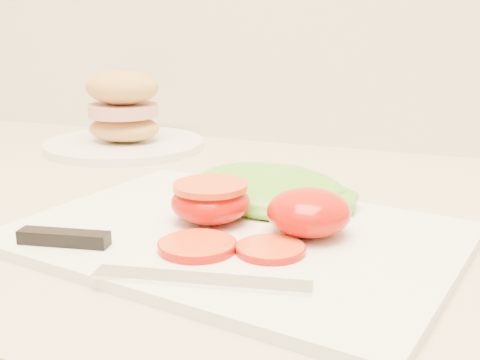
% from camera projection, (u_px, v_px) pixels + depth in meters
% --- Properties ---
extents(cutting_board, '(0.43, 0.34, 0.01)m').
position_uv_depth(cutting_board, '(236.00, 236.00, 0.55)').
color(cutting_board, white).
rests_on(cutting_board, counter).
extents(tomato_half_dome, '(0.08, 0.08, 0.04)m').
position_uv_depth(tomato_half_dome, '(309.00, 212.00, 0.53)').
color(tomato_half_dome, '#B80E09').
rests_on(tomato_half_dome, cutting_board).
extents(tomato_half_cut, '(0.08, 0.08, 0.04)m').
position_uv_depth(tomato_half_cut, '(210.00, 201.00, 0.56)').
color(tomato_half_cut, '#B80E09').
rests_on(tomato_half_cut, cutting_board).
extents(tomato_slice_0, '(0.06, 0.06, 0.01)m').
position_uv_depth(tomato_slice_0, '(197.00, 246.00, 0.50)').
color(tomato_slice_0, '#FF5320').
rests_on(tomato_slice_0, cutting_board).
extents(tomato_slice_1, '(0.06, 0.06, 0.01)m').
position_uv_depth(tomato_slice_1, '(271.00, 249.00, 0.50)').
color(tomato_slice_1, '#FF5320').
rests_on(tomato_slice_1, cutting_board).
extents(lettuce_leaf_0, '(0.17, 0.12, 0.03)m').
position_uv_depth(lettuce_leaf_0, '(264.00, 190.00, 0.62)').
color(lettuce_leaf_0, '#6BC133').
rests_on(lettuce_leaf_0, cutting_board).
extents(lettuce_leaf_1, '(0.13, 0.11, 0.02)m').
position_uv_depth(lettuce_leaf_1, '(309.00, 200.00, 0.60)').
color(lettuce_leaf_1, '#6BC133').
rests_on(lettuce_leaf_1, cutting_board).
extents(knife, '(0.26, 0.07, 0.01)m').
position_uv_depth(knife, '(113.00, 253.00, 0.48)').
color(knife, silver).
rests_on(knife, cutting_board).
extents(sandwich_plate, '(0.24, 0.24, 0.12)m').
position_uv_depth(sandwich_plate, '(124.00, 121.00, 0.91)').
color(sandwich_plate, white).
rests_on(sandwich_plate, counter).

